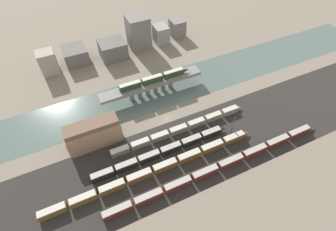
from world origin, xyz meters
The scene contains 17 objects.
ground_plane centered at (0.00, 0.00, 0.00)m, with size 400.00×400.00×0.00m, color #756B5B.
railbed_yard centered at (0.00, -24.00, 0.00)m, with size 280.00×42.00×0.01m, color #282623.
river_water centered at (0.00, 21.92, 0.00)m, with size 320.00×29.62×0.01m, color #4C5B56.
bridge centered at (0.00, 21.92, 6.45)m, with size 61.47×7.55×8.35m.
train_on_bridge centered at (2.22, 21.92, 10.26)m, with size 43.17×2.77×3.90m.
train_yard_near centered at (9.60, -38.36, 1.85)m, with size 113.78×3.01×3.77m.
train_yard_mid centered at (-18.74, -27.53, 1.96)m, with size 103.92×3.18×3.98m.
train_yard_far centered at (-11.81, -20.03, 2.00)m, with size 70.78×3.06×4.07m.
train_yard_outer centered at (2.60, -10.92, 1.77)m, with size 75.56×3.10×3.61m.
warehouse_building centered at (-39.21, 1.34, 6.45)m, with size 26.29×11.15×13.58m.
signal_tower centered at (25.23, -23.62, 6.08)m, with size 1.00×0.89×12.29m.
city_block_far_left centered at (-50.83, 67.67, 7.53)m, with size 10.40×9.71×15.05m, color gray.
city_block_left centered at (-33.43, 72.00, 5.13)m, with size 15.16×15.79×10.26m, color #605B56.
city_block_center centered at (-9.42, 66.32, 5.87)m, with size 16.97×14.68×11.74m, color #605B56.
city_block_right centered at (11.07, 71.36, 11.17)m, with size 14.29×13.35×22.34m, color slate.
city_block_far_right centered at (27.40, 69.98, 6.13)m, with size 9.38×11.01×12.25m, color gray.
city_block_tall centered at (41.99, 72.87, 6.09)m, with size 9.87×10.37×12.19m, color slate.
Camera 1 is at (-39.17, -85.17, 107.63)m, focal length 28.00 mm.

